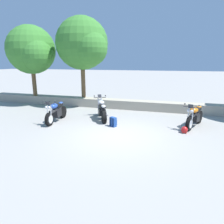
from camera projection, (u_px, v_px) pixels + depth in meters
ground_plane at (116, 135)px, 8.22m from camera, size 120.00×120.00×0.00m
stone_wall at (136, 105)px, 12.61m from camera, size 36.00×0.80×0.55m
motorcycle_blue_near_left at (56, 112)px, 9.98m from camera, size 0.67×2.07×1.18m
motorcycle_silver_centre at (102, 110)px, 10.44m from camera, size 1.16×1.90×1.18m
motorcycle_orange_far_right at (194, 116)px, 9.18m from camera, size 1.01×1.97×1.18m
rider_backpack at (113, 121)px, 9.27m from camera, size 0.35×0.34×0.47m
rider_helmet at (184, 130)px, 8.45m from camera, size 0.28×0.28×0.28m
leafy_tree_far_left at (32, 51)px, 13.48m from camera, size 3.39×3.22×4.74m
leafy_tree_mid_left at (84, 45)px, 12.83m from camera, size 3.52×3.36×5.18m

